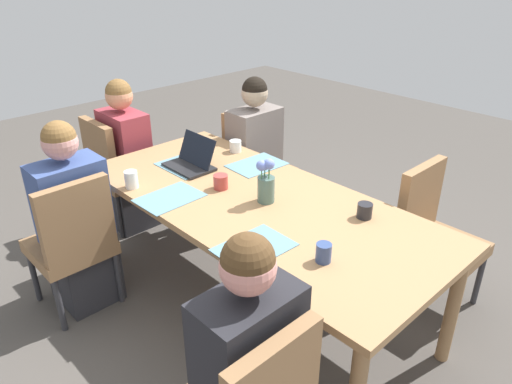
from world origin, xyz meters
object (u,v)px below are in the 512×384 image
object	(u,v)px
coffee_mug_near_left	(221,182)
coffee_mug_centre_right	(131,179)
flower_vase	(266,181)
person_near_left_mid	(249,382)
coffee_mug_centre_left	(235,146)
person_head_left_left_far	(128,164)
person_far_right_near	(255,161)
laptop_head_left_left_far	(192,161)
chair_far_right_mid	(433,231)
chair_far_right_near	(254,159)
chair_head_left_left_far	(116,168)
coffee_mug_near_right	(324,253)
dining_table	(256,210)
chair_near_left_near	(73,239)
coffee_mug_far_left	(365,211)
person_near_left_near	(76,227)

from	to	relation	value
coffee_mug_near_left	coffee_mug_centre_right	xyz separation A→B (m)	(-0.38, -0.38, 0.01)
flower_vase	coffee_mug_near_left	xyz separation A→B (m)	(-0.30, -0.08, -0.08)
person_near_left_mid	coffee_mug_centre_left	distance (m)	1.87
person_head_left_left_far	person_far_right_near	distance (m)	0.99
laptop_head_left_left_far	chair_far_right_mid	bearing A→B (deg)	31.54
chair_far_right_near	flower_vase	world-z (taller)	flower_vase
coffee_mug_centre_right	chair_far_right_mid	bearing A→B (deg)	43.30
flower_vase	laptop_head_left_left_far	bearing A→B (deg)	-178.30
person_near_left_mid	chair_head_left_left_far	size ratio (longest dim) A/B	1.33
person_head_left_left_far	coffee_mug_near_right	bearing A→B (deg)	-4.54
person_head_left_left_far	chair_far_right_near	world-z (taller)	person_head_left_left_far
dining_table	flower_vase	bearing A→B (deg)	29.90
person_near_left_mid	chair_far_right_near	bearing A→B (deg)	136.26
person_far_right_near	coffee_mug_centre_right	xyz separation A→B (m)	(0.16, -1.17, 0.27)
laptop_head_left_left_far	coffee_mug_centre_right	xyz separation A→B (m)	(-0.01, -0.44, 0.01)
chair_near_left_near	laptop_head_left_left_far	world-z (taller)	laptop_head_left_left_far
coffee_mug_centre_right	coffee_mug_far_left	size ratio (longest dim) A/B	1.30
chair_far_right_near	coffee_mug_near_right	world-z (taller)	chair_far_right_near
person_near_left_near	chair_far_right_mid	size ratio (longest dim) A/B	1.33
flower_vase	laptop_head_left_left_far	xyz separation A→B (m)	(-0.67, -0.02, -0.08)
person_head_left_left_far	coffee_mug_near_right	world-z (taller)	person_head_left_left_far
coffee_mug_centre_right	coffee_mug_centre_left	bearing A→B (deg)	90.42
person_near_left_mid	coffee_mug_near_left	size ratio (longest dim) A/B	13.67
person_near_left_near	chair_near_left_near	bearing A→B (deg)	-38.76
chair_head_left_left_far	coffee_mug_near_right	world-z (taller)	chair_head_left_left_far
chair_far_right_near	coffee_mug_near_left	size ratio (longest dim) A/B	10.29
dining_table	chair_far_right_mid	xyz separation A→B (m)	(0.70, 0.82, -0.18)
coffee_mug_centre_left	chair_far_right_near	bearing A→B (deg)	120.35
chair_head_left_left_far	coffee_mug_centre_right	world-z (taller)	chair_head_left_left_far
person_near_left_mid	flower_vase	xyz separation A→B (m)	(-0.73, 0.81, 0.35)
chair_far_right_mid	laptop_head_left_left_far	world-z (taller)	laptop_head_left_left_far
person_far_right_near	coffee_mug_near_left	xyz separation A→B (m)	(0.54, -0.79, 0.26)
person_head_left_left_far	coffee_mug_far_left	world-z (taller)	person_head_left_left_far
person_near_left_mid	coffee_mug_far_left	distance (m)	1.12
coffee_mug_centre_left	coffee_mug_centre_right	xyz separation A→B (m)	(0.01, -0.83, 0.01)
chair_head_left_left_far	flower_vase	distance (m)	1.59
chair_near_left_near	coffee_mug_near_left	size ratio (longest dim) A/B	10.29
person_head_left_left_far	coffee_mug_centre_right	distance (m)	0.93
person_near_left_mid	person_far_right_near	distance (m)	2.19
chair_far_right_near	coffee_mug_centre_left	xyz separation A→B (m)	(0.23, -0.39, 0.29)
laptop_head_left_left_far	coffee_mug_near_left	world-z (taller)	laptop_head_left_left_far
person_head_left_left_far	coffee_mug_far_left	bearing A→B (deg)	8.95
chair_far_right_near	coffee_mug_far_left	size ratio (longest dim) A/B	11.04
dining_table	flower_vase	distance (m)	0.21
person_far_right_near	person_head_left_left_far	bearing A→B (deg)	-129.45
chair_near_left_near	chair_far_right_mid	distance (m)	2.16
chair_far_right_near	laptop_head_left_left_far	size ratio (longest dim) A/B	2.81
chair_far_right_near	coffee_mug_near_left	bearing A→B (deg)	-54.10
chair_far_right_mid	chair_near_left_near	bearing A→B (deg)	-131.13
coffee_mug_near_left	coffee_mug_centre_left	distance (m)	0.59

